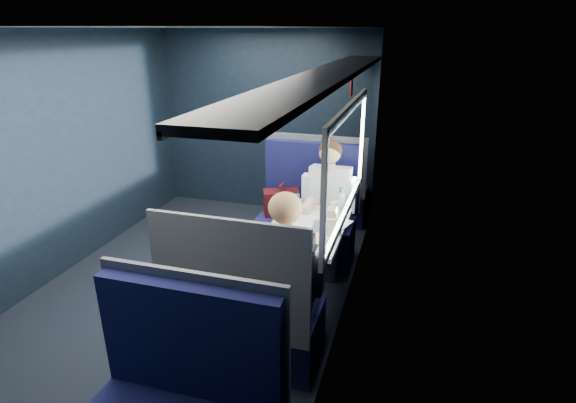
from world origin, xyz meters
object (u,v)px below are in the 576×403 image
(seat_bay_far, at_px, (246,315))
(laptop, at_px, (332,223))
(seat_bay_near, at_px, (305,219))
(bottle_small, at_px, (341,201))
(seat_row_front, at_px, (325,191))
(man, at_px, (328,201))
(woman, at_px, (287,269))
(cup, at_px, (334,207))
(table, at_px, (303,235))

(seat_bay_far, distance_m, laptop, 1.05)
(seat_bay_near, height_order, bottle_small, seat_bay_near)
(seat_bay_far, relative_size, bottle_small, 5.40)
(laptop, bearing_deg, seat_row_front, 103.39)
(man, bearing_deg, seat_bay_far, -99.03)
(woman, height_order, laptop, woman)
(seat_bay_near, height_order, cup, seat_bay_near)
(seat_bay_far, bearing_deg, bottle_small, 71.58)
(table, height_order, seat_row_front, seat_row_front)
(man, relative_size, laptop, 4.07)
(table, relative_size, man, 0.76)
(man, xyz_separation_m, bottle_small, (0.18, -0.29, 0.12))
(laptop, distance_m, bottle_small, 0.40)
(seat_row_front, bearing_deg, seat_bay_near, -90.95)
(seat_bay_far, xyz_separation_m, cup, (0.36, 1.28, 0.37))
(table, distance_m, cup, 0.46)
(seat_bay_near, xyz_separation_m, laptop, (0.44, -0.87, 0.38))
(seat_row_front, distance_m, laptop, 1.88)
(bottle_small, bearing_deg, seat_bay_far, -108.42)
(woman, xyz_separation_m, bottle_small, (0.18, 1.11, 0.11))
(man, height_order, cup, man)
(cup, bearing_deg, table, -114.26)
(table, distance_m, bottle_small, 0.51)
(seat_row_front, bearing_deg, cup, -75.41)
(seat_row_front, bearing_deg, bottle_small, -72.96)
(seat_bay_far, height_order, man, man)
(man, xyz_separation_m, laptop, (0.18, -0.69, 0.08))
(woman, bearing_deg, laptop, 76.16)
(seat_row_front, xyz_separation_m, laptop, (0.43, -1.79, 0.39))
(seat_bay_far, distance_m, seat_row_front, 2.67)
(man, bearing_deg, woman, -90.00)
(table, distance_m, seat_row_front, 1.82)
(seat_bay_far, xyz_separation_m, laptop, (0.43, 0.88, 0.39))
(table, relative_size, seat_row_front, 0.86)
(man, height_order, laptop, man)
(seat_bay_far, height_order, seat_row_front, seat_bay_far)
(table, relative_size, seat_bay_far, 0.79)
(woman, xyz_separation_m, laptop, (0.18, 0.71, 0.07))
(woman, xyz_separation_m, cup, (0.11, 1.11, 0.06))
(seat_bay_near, distance_m, cup, 0.70)
(seat_bay_far, height_order, bottle_small, seat_bay_far)
(laptop, relative_size, cup, 3.76)
(table, relative_size, laptop, 3.08)
(seat_bay_near, bearing_deg, laptop, -63.00)
(table, xyz_separation_m, seat_bay_near, (-0.20, 0.87, -0.24))
(seat_bay_far, bearing_deg, cup, 74.11)
(seat_row_front, relative_size, man, 0.88)
(table, height_order, cup, cup)
(laptop, height_order, bottle_small, bottle_small)
(laptop, bearing_deg, man, 104.27)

